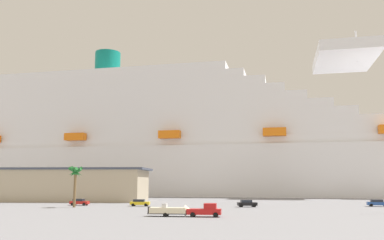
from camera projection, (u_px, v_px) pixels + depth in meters
ground_plane at (201, 202)px, 114.01m from camera, size 600.00×600.00×0.00m
cruise_ship at (170, 145)px, 166.71m from camera, size 258.22×58.37×66.15m
terminal_building at (40, 184)px, 120.51m from camera, size 64.97×21.62×9.51m
pickup_truck at (206, 210)px, 67.37m from camera, size 5.67×2.45×2.20m
small_boat_on_trailer at (172, 211)px, 68.11m from camera, size 8.56×2.26×2.15m
palm_tree at (75, 175)px, 91.88m from camera, size 3.43×3.38×9.10m
parked_car_blue_suv at (378, 203)px, 93.88m from camera, size 4.93×2.56×1.58m
parked_car_black_coupe at (247, 203)px, 92.27m from camera, size 4.60×2.64×1.58m
parked_car_yellow_taxi at (140, 203)px, 95.31m from camera, size 4.57×2.18×1.58m
parked_car_red_hatchback at (79, 202)px, 98.08m from camera, size 4.51×2.13×1.58m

